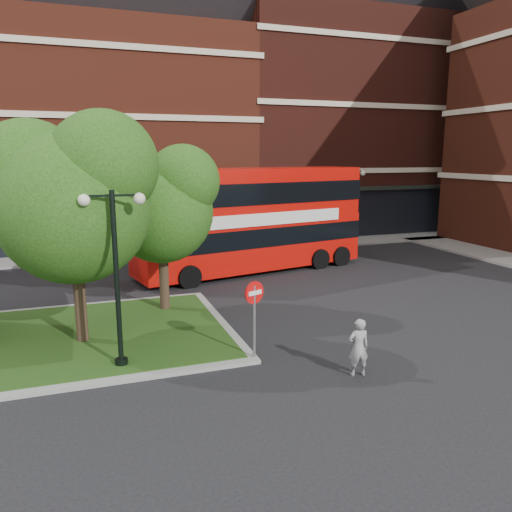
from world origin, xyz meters
name	(u,v)px	position (x,y,z in m)	size (l,w,h in m)	color
ground	(303,347)	(0.00, 0.00, 0.00)	(120.00, 120.00, 0.00)	black
pavement_far	(192,251)	(0.00, 16.50, 0.06)	(44.00, 3.00, 0.12)	slate
terrace_far_left	(49,138)	(-8.00, 24.00, 7.00)	(26.00, 12.00, 14.00)	maroon
terrace_far_right	(338,129)	(14.00, 24.00, 8.00)	(18.00, 12.00, 16.00)	#471911
traffic_island	(33,343)	(-8.00, 3.00, 0.07)	(12.60, 7.60, 0.15)	gray
tree_island_west	(69,192)	(-6.60, 2.58, 4.79)	(5.40, 4.71, 7.21)	#2D2116
tree_island_east	(159,201)	(-3.58, 5.06, 4.24)	(4.46, 3.90, 6.29)	#2D2116
lamp_island	(116,271)	(-5.50, 0.20, 2.83)	(1.72, 0.36, 5.00)	black
lamp_far_left	(231,208)	(2.00, 14.50, 2.83)	(1.72, 0.36, 5.00)	black
lamp_far_right	(352,204)	(10.00, 14.50, 2.83)	(1.72, 0.36, 5.00)	black
bus	(252,213)	(1.84, 10.37, 3.02)	(12.35, 5.21, 4.60)	#BC0D07
woman	(358,347)	(0.53, -2.36, 0.80)	(0.59, 0.38, 1.61)	gray
car_silver	(135,246)	(-3.43, 16.00, 0.67)	(1.57, 3.91, 1.33)	#B9BBC1
car_white	(284,242)	(5.34, 14.50, 0.66)	(1.40, 4.01, 1.32)	white
no_entry_sign	(254,305)	(-1.80, -0.50, 1.70)	(0.63, 0.28, 2.39)	slate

